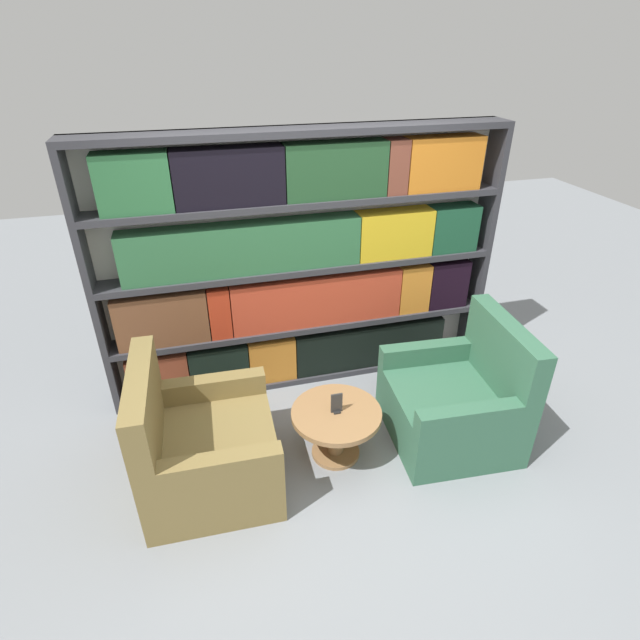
# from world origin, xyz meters

# --- Properties ---
(ground_plane) EXTENTS (14.00, 14.00, 0.00)m
(ground_plane) POSITION_xyz_m (0.00, 0.00, 0.00)
(ground_plane) COLOR gray
(bookshelf) EXTENTS (3.29, 0.30, 2.15)m
(bookshelf) POSITION_xyz_m (-0.01, 1.33, 1.06)
(bookshelf) COLOR silver
(bookshelf) RESTS_ON ground_plane
(armchair_left) EXTENTS (0.90, 0.94, 0.96)m
(armchair_left) POSITION_xyz_m (-0.97, 0.25, 0.31)
(armchair_left) COLOR olive
(armchair_left) RESTS_ON ground_plane
(armchair_right) EXTENTS (0.93, 0.98, 0.96)m
(armchair_right) POSITION_xyz_m (0.92, 0.25, 0.31)
(armchair_right) COLOR #336047
(armchair_right) RESTS_ON ground_plane
(coffee_table) EXTENTS (0.65, 0.65, 0.40)m
(coffee_table) POSITION_xyz_m (-0.02, 0.27, 0.29)
(coffee_table) COLOR olive
(coffee_table) RESTS_ON ground_plane
(table_sign) EXTENTS (0.08, 0.06, 0.16)m
(table_sign) POSITION_xyz_m (-0.02, 0.27, 0.47)
(table_sign) COLOR black
(table_sign) RESTS_ON coffee_table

